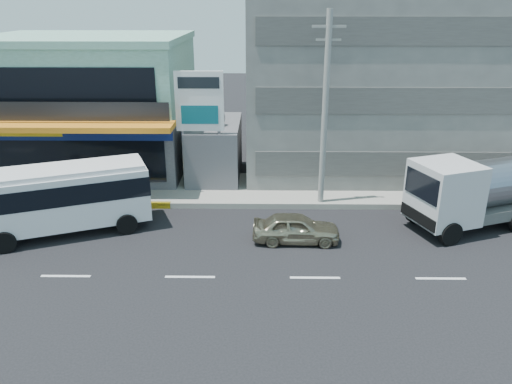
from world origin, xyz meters
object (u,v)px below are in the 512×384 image
billboard (200,108)px  tanker_truck (490,189)px  shop_building (91,107)px  sedan (296,228)px  concrete_building (376,57)px  motorcycle_rider (120,198)px  minibus (63,195)px  satellite_dish (213,125)px  utility_pole_near (325,112)px

billboard → tanker_truck: 15.21m
shop_building → sedan: shop_building is taller
concrete_building → motorcycle_rider: concrete_building is taller
billboard → motorcycle_rider: (-4.10, -2.40, -4.25)m
minibus → motorcycle_rider: 3.48m
concrete_building → billboard: size_ratio=2.32×
billboard → sedan: (4.93, -5.96, -4.26)m
billboard → shop_building: bearing=147.7°
satellite_dish → motorcycle_rider: 6.87m
minibus → sedan: size_ratio=2.04×
concrete_building → sedan: (-5.57, -11.76, -6.33)m
sedan → tanker_truck: (9.43, 2.00, 1.17)m
concrete_building → utility_pole_near: 8.79m
concrete_building → utility_pole_near: concrete_building is taller
shop_building → tanker_truck: bearing=-21.7°
minibus → tanker_truck: (20.23, 1.16, -0.07)m
billboard → concrete_building: bearing=28.9°
satellite_dish → utility_pole_near: utility_pole_near is taller
shop_building → tanker_truck: shop_building is taller
utility_pole_near → sedan: 6.31m
shop_building → utility_pole_near: utility_pole_near is taller
shop_building → satellite_dish: size_ratio=8.27×
shop_building → tanker_truck: (21.86, -8.70, -2.15)m
utility_pole_near → sedan: utility_pole_near is taller
concrete_building → minibus: concrete_building is taller
satellite_dish → sedan: satellite_dish is taller
shop_building → satellite_dish: shop_building is taller
minibus → tanker_truck: size_ratio=0.89×
concrete_building → minibus: 20.33m
shop_building → minibus: (1.62, -9.86, -2.08)m
billboard → satellite_dish: bearing=74.5°
satellite_dish → minibus: (-6.38, -6.92, -1.65)m
shop_building → motorcycle_rider: size_ratio=6.05×
shop_building → utility_pole_near: 15.50m
shop_building → concrete_building: (18.00, 1.05, 3.00)m
sedan → tanker_truck: size_ratio=0.44×
satellite_dish → utility_pole_near: (6.00, -3.60, 1.57)m
concrete_building → sedan: bearing=-115.4°
utility_pole_near → concrete_building: bearing=62.2°
shop_building → motorcycle_rider: shop_building is taller
satellite_dish → motorcycle_rider: bearing=-137.6°
satellite_dish → minibus: size_ratio=0.19×
shop_building → billboard: bearing=-32.3°
tanker_truck → motorcycle_rider: tanker_truck is taller
satellite_dish → sedan: (4.43, -7.76, -2.90)m
satellite_dish → utility_pole_near: bearing=-31.0°
satellite_dish → sedan: bearing=-60.3°
sedan → minibus: bearing=86.8°
concrete_building → billboard: bearing=-151.1°
shop_building → utility_pole_near: (14.00, -6.55, 1.15)m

